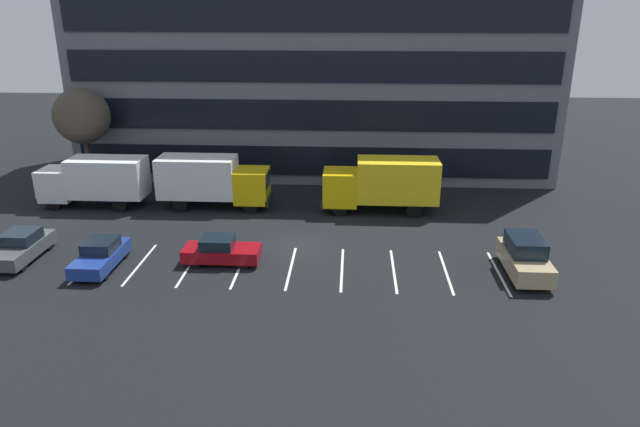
{
  "coord_description": "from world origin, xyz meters",
  "views": [
    {
      "loc": [
        3.25,
        -31.39,
        13.58
      ],
      "look_at": [
        1.32,
        1.9,
        1.4
      ],
      "focal_mm": 32.32,
      "sensor_mm": 36.0,
      "label": 1
    }
  ],
  "objects_px": {
    "bare_tree": "(82,116)",
    "sedan_maroon": "(221,251)",
    "sedan_charcoal": "(21,247)",
    "suv_tan": "(525,257)",
    "box_truck_yellow": "(212,179)",
    "box_truck_yellow_all": "(383,182)",
    "box_truck_white": "(95,179)",
    "sedan_navy": "(101,255)"
  },
  "relations": [
    {
      "from": "sedan_charcoal",
      "to": "bare_tree",
      "type": "xyz_separation_m",
      "value": [
        -1.77,
        13.07,
        4.93
      ]
    },
    {
      "from": "sedan_charcoal",
      "to": "sedan_maroon",
      "type": "bearing_deg",
      "value": 1.02
    },
    {
      "from": "box_truck_white",
      "to": "box_truck_yellow",
      "type": "height_order",
      "value": "box_truck_yellow"
    },
    {
      "from": "box_truck_white",
      "to": "sedan_charcoal",
      "type": "height_order",
      "value": "box_truck_white"
    },
    {
      "from": "sedan_maroon",
      "to": "sedan_navy",
      "type": "distance_m",
      "value": 6.47
    },
    {
      "from": "box_truck_yellow_all",
      "to": "sedan_maroon",
      "type": "height_order",
      "value": "box_truck_yellow_all"
    },
    {
      "from": "bare_tree",
      "to": "box_truck_white",
      "type": "bearing_deg",
      "value": -60.47
    },
    {
      "from": "suv_tan",
      "to": "bare_tree",
      "type": "distance_m",
      "value": 32.68
    },
    {
      "from": "box_truck_yellow",
      "to": "suv_tan",
      "type": "distance_m",
      "value": 21.36
    },
    {
      "from": "box_truck_yellow_all",
      "to": "sedan_navy",
      "type": "xyz_separation_m",
      "value": [
        -15.67,
        -10.03,
        -1.35
      ]
    },
    {
      "from": "sedan_charcoal",
      "to": "sedan_navy",
      "type": "height_order",
      "value": "sedan_charcoal"
    },
    {
      "from": "suv_tan",
      "to": "box_truck_white",
      "type": "bearing_deg",
      "value": 160.87
    },
    {
      "from": "box_truck_yellow_all",
      "to": "bare_tree",
      "type": "distance_m",
      "value": 22.96
    },
    {
      "from": "sedan_navy",
      "to": "box_truck_white",
      "type": "bearing_deg",
      "value": 114.12
    },
    {
      "from": "box_truck_yellow_all",
      "to": "sedan_charcoal",
      "type": "bearing_deg",
      "value": -155.86
    },
    {
      "from": "box_truck_yellow_all",
      "to": "bare_tree",
      "type": "height_order",
      "value": "bare_tree"
    },
    {
      "from": "sedan_charcoal",
      "to": "bare_tree",
      "type": "relative_size",
      "value": 0.58
    },
    {
      "from": "box_truck_white",
      "to": "bare_tree",
      "type": "relative_size",
      "value": 0.97
    },
    {
      "from": "box_truck_yellow_all",
      "to": "sedan_maroon",
      "type": "xyz_separation_m",
      "value": [
        -9.28,
        -9.02,
        -1.37
      ]
    },
    {
      "from": "box_truck_yellow_all",
      "to": "box_truck_yellow",
      "type": "height_order",
      "value": "box_truck_yellow_all"
    },
    {
      "from": "sedan_maroon",
      "to": "bare_tree",
      "type": "bearing_deg",
      "value": 135.45
    },
    {
      "from": "box_truck_yellow_all",
      "to": "suv_tan",
      "type": "xyz_separation_m",
      "value": [
        7.11,
        -9.52,
        -1.08
      ]
    },
    {
      "from": "box_truck_white",
      "to": "box_truck_yellow_all",
      "type": "bearing_deg",
      "value": 0.2
    },
    {
      "from": "box_truck_white",
      "to": "sedan_navy",
      "type": "height_order",
      "value": "box_truck_white"
    },
    {
      "from": "box_truck_yellow_all",
      "to": "sedan_charcoal",
      "type": "xyz_separation_m",
      "value": [
        -20.57,
        -9.22,
        -1.32
      ]
    },
    {
      "from": "sedan_charcoal",
      "to": "suv_tan",
      "type": "xyz_separation_m",
      "value": [
        27.68,
        -0.3,
        0.24
      ]
    },
    {
      "from": "sedan_maroon",
      "to": "suv_tan",
      "type": "bearing_deg",
      "value": -1.75
    },
    {
      "from": "bare_tree",
      "to": "sedan_maroon",
      "type": "bearing_deg",
      "value": -44.55
    },
    {
      "from": "box_truck_yellow",
      "to": "suv_tan",
      "type": "height_order",
      "value": "box_truck_yellow"
    },
    {
      "from": "box_truck_yellow_all",
      "to": "box_truck_yellow",
      "type": "distance_m",
      "value": 11.9
    },
    {
      "from": "box_truck_white",
      "to": "sedan_maroon",
      "type": "distance_m",
      "value": 14.12
    },
    {
      "from": "sedan_navy",
      "to": "bare_tree",
      "type": "xyz_separation_m",
      "value": [
        -6.68,
        13.87,
        4.96
      ]
    },
    {
      "from": "sedan_charcoal",
      "to": "bare_tree",
      "type": "bearing_deg",
      "value": 97.73
    },
    {
      "from": "box_truck_white",
      "to": "suv_tan",
      "type": "distance_m",
      "value": 28.84
    },
    {
      "from": "suv_tan",
      "to": "sedan_maroon",
      "type": "height_order",
      "value": "suv_tan"
    },
    {
      "from": "box_truck_yellow",
      "to": "sedan_charcoal",
      "type": "bearing_deg",
      "value": -132.68
    },
    {
      "from": "sedan_maroon",
      "to": "box_truck_yellow_all",
      "type": "bearing_deg",
      "value": 44.18
    },
    {
      "from": "box_truck_white",
      "to": "sedan_charcoal",
      "type": "relative_size",
      "value": 1.68
    },
    {
      "from": "suv_tan",
      "to": "sedan_maroon",
      "type": "bearing_deg",
      "value": 178.25
    },
    {
      "from": "suv_tan",
      "to": "sedan_maroon",
      "type": "distance_m",
      "value": 16.4
    },
    {
      "from": "box_truck_yellow_all",
      "to": "bare_tree",
      "type": "relative_size",
      "value": 1.02
    },
    {
      "from": "suv_tan",
      "to": "bare_tree",
      "type": "relative_size",
      "value": 0.59
    }
  ]
}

